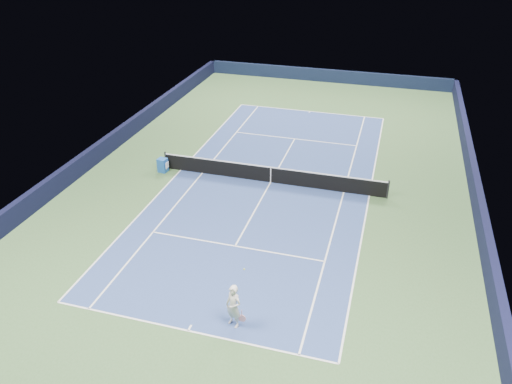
# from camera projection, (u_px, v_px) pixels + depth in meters

# --- Properties ---
(ground) EXTENTS (40.00, 40.00, 0.00)m
(ground) POSITION_uv_depth(u_px,v_px,m) (271.00, 182.00, 28.09)
(ground) COLOR #385930
(ground) RESTS_ON ground
(wall_far) EXTENTS (22.00, 0.35, 1.10)m
(wall_far) POSITION_uv_depth(u_px,v_px,m) (327.00, 76.00, 44.41)
(wall_far) COLOR #101932
(wall_far) RESTS_ON ground
(wall_right) EXTENTS (0.35, 40.00, 1.10)m
(wall_right) POSITION_uv_depth(u_px,v_px,m) (478.00, 201.00, 25.20)
(wall_right) COLOR black
(wall_right) RESTS_ON ground
(wall_left) EXTENTS (0.35, 40.00, 1.10)m
(wall_left) POSITION_uv_depth(u_px,v_px,m) (99.00, 151.00, 30.44)
(wall_left) COLOR black
(wall_left) RESTS_ON ground
(court_surface) EXTENTS (10.97, 23.77, 0.01)m
(court_surface) POSITION_uv_depth(u_px,v_px,m) (271.00, 182.00, 28.09)
(court_surface) COLOR navy
(court_surface) RESTS_ON ground
(baseline_far) EXTENTS (10.97, 0.08, 0.00)m
(baseline_far) POSITION_uv_depth(u_px,v_px,m) (310.00, 111.00, 38.03)
(baseline_far) COLOR white
(baseline_far) RESTS_ON ground
(baseline_near) EXTENTS (10.97, 0.08, 0.00)m
(baseline_near) POSITION_uv_depth(u_px,v_px,m) (188.00, 331.00, 18.14)
(baseline_near) COLOR white
(baseline_near) RESTS_ON ground
(sideline_doubles_right) EXTENTS (0.08, 23.77, 0.00)m
(sideline_doubles_right) POSITION_uv_depth(u_px,v_px,m) (369.00, 196.00, 26.76)
(sideline_doubles_right) COLOR white
(sideline_doubles_right) RESTS_ON ground
(sideline_doubles_left) EXTENTS (0.08, 23.77, 0.00)m
(sideline_doubles_left) POSITION_uv_depth(u_px,v_px,m) (181.00, 170.00, 29.41)
(sideline_doubles_left) COLOR white
(sideline_doubles_left) RESTS_ON ground
(sideline_singles_right) EXTENTS (0.08, 23.77, 0.00)m
(sideline_singles_right) POSITION_uv_depth(u_px,v_px,m) (344.00, 192.00, 27.09)
(sideline_singles_right) COLOR white
(sideline_singles_right) RESTS_ON ground
(sideline_singles_left) EXTENTS (0.08, 23.77, 0.00)m
(sideline_singles_left) POSITION_uv_depth(u_px,v_px,m) (202.00, 173.00, 29.08)
(sideline_singles_left) COLOR white
(sideline_singles_left) RESTS_ON ground
(service_line_far) EXTENTS (8.23, 0.08, 0.00)m
(service_line_far) POSITION_uv_depth(u_px,v_px,m) (295.00, 139.00, 33.44)
(service_line_far) COLOR white
(service_line_far) RESTS_ON ground
(service_line_near) EXTENTS (8.23, 0.08, 0.00)m
(service_line_near) POSITION_uv_depth(u_px,v_px,m) (235.00, 246.00, 22.73)
(service_line_near) COLOR white
(service_line_near) RESTS_ON ground
(center_service_line) EXTENTS (0.08, 12.80, 0.00)m
(center_service_line) POSITION_uv_depth(u_px,v_px,m) (271.00, 182.00, 28.09)
(center_service_line) COLOR white
(center_service_line) RESTS_ON ground
(center_mark_far) EXTENTS (0.08, 0.30, 0.00)m
(center_mark_far) POSITION_uv_depth(u_px,v_px,m) (310.00, 112.00, 37.90)
(center_mark_far) COLOR white
(center_mark_far) RESTS_ON ground
(center_mark_near) EXTENTS (0.08, 0.30, 0.00)m
(center_mark_near) POSITION_uv_depth(u_px,v_px,m) (190.00, 328.00, 18.27)
(center_mark_near) COLOR white
(center_mark_near) RESTS_ON ground
(tennis_net) EXTENTS (12.90, 0.10, 1.07)m
(tennis_net) POSITION_uv_depth(u_px,v_px,m) (271.00, 174.00, 27.84)
(tennis_net) COLOR black
(tennis_net) RESTS_ON ground
(sponsor_cube) EXTENTS (0.58, 0.52, 0.83)m
(sponsor_cube) POSITION_uv_depth(u_px,v_px,m) (163.00, 165.00, 29.06)
(sponsor_cube) COLOR #1B51A6
(sponsor_cube) RESTS_ON ground
(tennis_player) EXTENTS (0.86, 1.36, 1.88)m
(tennis_player) POSITION_uv_depth(u_px,v_px,m) (234.00, 306.00, 17.97)
(tennis_player) COLOR silver
(tennis_player) RESTS_ON ground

